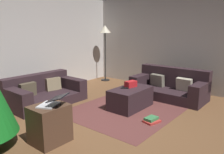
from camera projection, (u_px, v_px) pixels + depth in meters
ground_plane at (121, 130)px, 3.77m from camera, size 6.40×6.40×0.00m
rear_partition at (18, 44)px, 5.44m from camera, size 6.40×0.12×2.60m
corner_partition at (193, 43)px, 5.88m from camera, size 0.12×6.40×2.60m
couch_left at (43, 92)px, 5.14m from camera, size 1.67×0.99×0.63m
couch_right at (170, 86)px, 5.52m from camera, size 0.85×1.77×0.73m
ottoman at (131, 98)px, 4.79m from camera, size 0.98×0.56×0.43m
gift_box at (131, 84)px, 4.84m from camera, size 0.28×0.19×0.13m
tv_remote at (125, 88)px, 4.73m from camera, size 0.13×0.16×0.02m
side_table at (50, 124)px, 3.32m from camera, size 0.52×0.44×0.58m
laptop at (52, 102)px, 3.23m from camera, size 0.45×0.49×0.18m
book_stack at (152, 120)px, 4.09m from camera, size 0.33×0.27×0.09m
corner_lamp at (105, 34)px, 7.10m from camera, size 0.36×0.36×1.78m
area_rug at (130, 108)px, 4.84m from camera, size 2.60×2.00×0.01m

